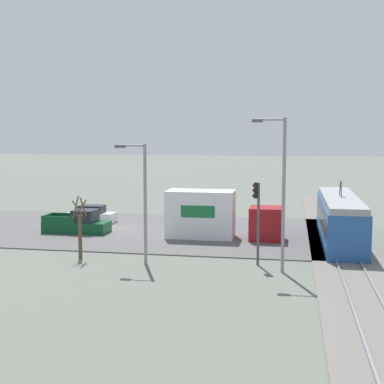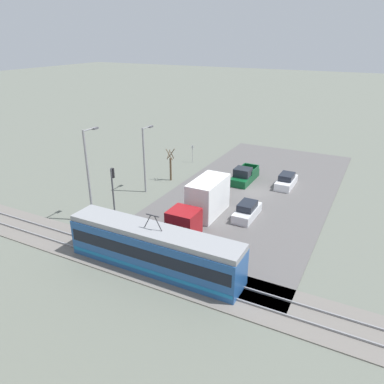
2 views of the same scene
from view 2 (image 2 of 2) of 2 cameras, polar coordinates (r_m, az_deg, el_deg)
ground_plane at (r=43.30m, az=9.35°, el=0.03°), size 320.00×320.00×0.00m
road_surface at (r=43.28m, az=9.36°, el=0.08°), size 17.03×37.12×0.08m
rail_bed at (r=28.72m, az=-2.56°, el=-12.36°), size 56.66×4.40×0.22m
light_rail_tram at (r=28.61m, az=-5.80°, el=-8.64°), size 13.99×2.67×4.48m
box_truck at (r=35.81m, az=1.63°, el=-1.63°), size 2.55×8.76×3.61m
pickup_truck at (r=45.79m, az=7.98°, el=2.46°), size 2.03×5.24×1.86m
sedan_car_0 at (r=45.24m, az=14.18°, el=1.62°), size 1.75×4.25×1.55m
sedan_car_1 at (r=36.85m, az=8.38°, el=-2.91°), size 1.70×4.20×1.55m
traffic_light_pole at (r=36.32m, az=-11.95°, el=0.87°), size 0.28×0.47×5.07m
street_tree at (r=45.64m, az=-3.28°, el=3.97°), size 0.96×0.80×4.01m
street_lamp_near_crossing at (r=41.76m, az=-7.17°, el=5.61°), size 0.36×1.95×7.41m
street_lamp_mid_block at (r=35.65m, az=-15.43°, el=3.20°), size 0.36×1.95×8.91m
no_parking_sign at (r=52.28m, az=0.06°, el=6.10°), size 0.32×0.08×2.45m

